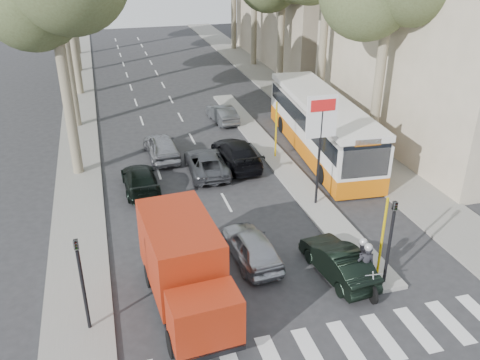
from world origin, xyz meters
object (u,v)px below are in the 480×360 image
at_px(silver_hatchback, 251,246).
at_px(city_bus, 321,124).
at_px(dark_hatchback, 338,261).
at_px(motorcycle, 363,265).
at_px(red_truck, 185,267).

bearing_deg(silver_hatchback, city_bus, -131.63).
relative_size(silver_hatchback, dark_hatchback, 1.00).
xyz_separation_m(dark_hatchback, city_bus, (4.40, 11.70, 1.13)).
distance_m(dark_hatchback, motorcycle, 1.03).
distance_m(red_truck, motorcycle, 6.71).
bearing_deg(red_truck, dark_hatchback, -2.62).
relative_size(silver_hatchback, red_truck, 0.64).
bearing_deg(motorcycle, silver_hatchback, 148.68).
relative_size(red_truck, city_bus, 0.47).
bearing_deg(city_bus, red_truck, -126.80).
bearing_deg(motorcycle, red_truck, -179.56).
relative_size(dark_hatchback, red_truck, 0.65).
xyz_separation_m(red_truck, city_bus, (10.41, 11.86, 0.10)).
relative_size(silver_hatchback, motorcycle, 1.67).
height_order(silver_hatchback, city_bus, city_bus).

